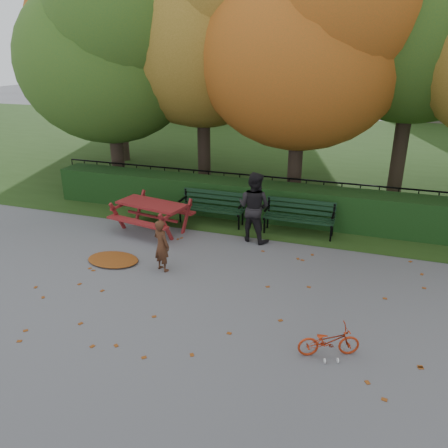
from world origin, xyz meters
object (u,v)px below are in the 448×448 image
(tree_b, at_px, (210,17))
(tree_c, at_px, (314,36))
(tree_f, at_px, (117,16))
(bench_left, at_px, (212,205))
(child, at_px, (162,246))
(adult, at_px, (254,207))
(picnic_table, at_px, (152,209))
(bench_right, at_px, (299,215))
(bicycle, at_px, (329,341))
(tree_a, at_px, (112,48))

(tree_b, height_order, tree_c, tree_b)
(tree_f, relative_size, bench_left, 5.10)
(child, bearing_deg, adult, -99.57)
(picnic_table, xyz_separation_m, child, (1.24, -1.94, -0.02))
(bench_right, height_order, bicycle, bench_right)
(picnic_table, xyz_separation_m, adult, (2.68, 0.26, 0.28))
(tree_a, relative_size, picnic_table, 3.65)
(bench_right, bearing_deg, tree_c, 96.70)
(tree_a, xyz_separation_m, bench_right, (6.29, -1.88, -4.00))
(child, bearing_deg, picnic_table, -33.61)
(tree_b, relative_size, child, 7.56)
(bench_left, relative_size, adult, 1.02)
(tree_f, relative_size, adult, 5.20)
(bench_left, relative_size, child, 1.55)
(tree_a, bearing_deg, tree_b, 23.05)
(child, bearing_deg, tree_b, -56.02)
(child, bearing_deg, tree_c, -88.83)
(tree_b, xyz_separation_m, picnic_table, (-0.15, -4.11, -4.80))
(tree_f, height_order, picnic_table, tree_f)
(tree_c, height_order, picnic_table, tree_c)
(tree_c, bearing_deg, adult, -103.68)
(picnic_table, bearing_deg, tree_a, 142.13)
(child, relative_size, bicycle, 1.19)
(tree_c, xyz_separation_m, picnic_table, (-3.43, -3.32, -4.22))
(bicycle, bearing_deg, tree_a, 26.75)
(tree_f, bearing_deg, bench_right, -33.92)
(tree_c, distance_m, bench_right, 4.87)
(tree_c, distance_m, picnic_table, 6.37)
(adult, xyz_separation_m, bicycle, (2.28, -3.96, -0.63))
(child, relative_size, adult, 0.66)
(tree_c, distance_m, bench_left, 5.31)
(tree_a, distance_m, tree_c, 6.04)
(tree_b, distance_m, tree_c, 3.42)
(tree_a, bearing_deg, tree_f, 117.98)
(tree_a, height_order, tree_f, tree_f)
(tree_c, bearing_deg, tree_a, -176.35)
(tree_a, bearing_deg, tree_c, 3.65)
(bicycle, bearing_deg, bench_right, -7.01)
(tree_f, distance_m, bench_right, 11.19)
(bicycle, bearing_deg, bench_left, 15.68)
(picnic_table, bearing_deg, tree_f, 135.22)
(bench_left, height_order, bicycle, bench_left)
(tree_a, xyz_separation_m, tree_c, (6.02, 0.38, 0.30))
(adult, bearing_deg, tree_c, -89.03)
(tree_b, height_order, bicycle, tree_b)
(tree_f, relative_size, child, 7.90)
(bench_left, distance_m, picnic_table, 1.68)
(tree_a, height_order, bicycle, tree_a)
(tree_b, xyz_separation_m, bicycle, (4.82, -7.80, -5.15))
(tree_c, height_order, child, tree_c)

